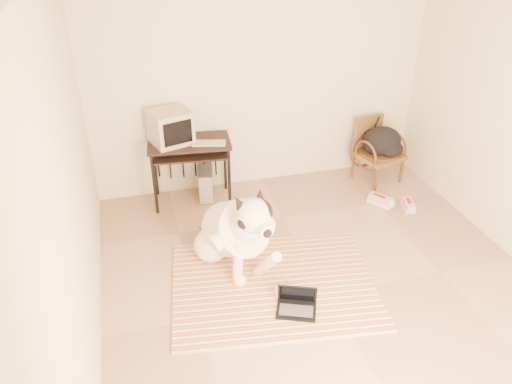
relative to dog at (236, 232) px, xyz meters
name	(u,v)px	position (x,y,z in m)	size (l,w,h in m)	color
floor	(327,294)	(0.70, -0.62, -0.40)	(4.50, 4.50, 0.00)	tan
wall_back	(261,76)	(0.70, 1.63, 0.95)	(4.50, 4.50, 0.00)	beige
wall_left	(70,197)	(-1.30, -0.62, 0.95)	(4.50, 4.50, 0.00)	beige
rug	(274,285)	(0.26, -0.38, -0.39)	(2.04, 1.66, 0.02)	orange
dog	(236,232)	(0.00, 0.00, 0.00)	(0.74, 1.30, 1.01)	white
laptop	(297,304)	(0.36, -0.75, -0.32)	(0.41, 0.36, 0.24)	black
computer_desk	(190,151)	(-0.21, 1.33, 0.26)	(0.97, 0.60, 0.77)	black
crt_monitor	(171,127)	(-0.40, 1.37, 0.55)	(0.51, 0.49, 0.37)	#B1A48B
desk_keyboard	(209,143)	(-0.01, 1.21, 0.38)	(0.37, 0.14, 0.02)	#B1A48B
pc_tower	(206,183)	(-0.05, 1.38, -0.22)	(0.23, 0.41, 0.36)	#4B4B4D
rattan_chair	(377,150)	(2.12, 1.28, -0.01)	(0.63, 0.62, 0.78)	brown
backpack	(383,143)	(2.16, 1.20, 0.12)	(0.49, 0.43, 0.36)	black
sneaker_left	(381,200)	(1.91, 0.67, -0.35)	(0.26, 0.31, 0.10)	white
sneaker_right	(408,205)	(2.17, 0.50, -0.36)	(0.18, 0.29, 0.09)	white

